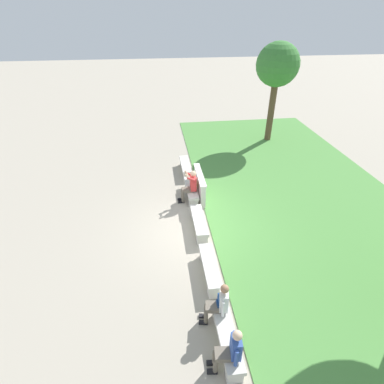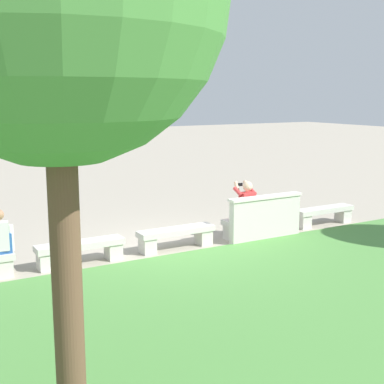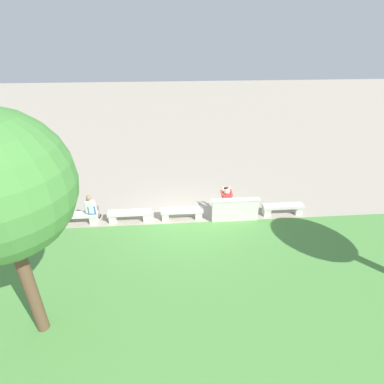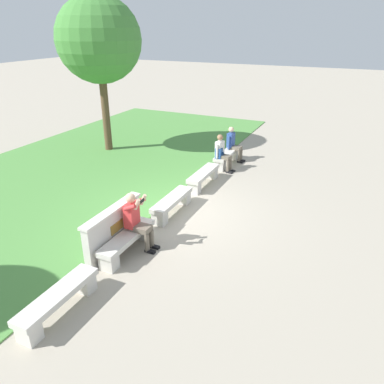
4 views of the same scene
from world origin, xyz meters
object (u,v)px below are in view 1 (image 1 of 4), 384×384
Objects in this scene: bench_near at (191,190)px; backpack at (222,302)px; person_distant at (219,303)px; bench_far at (210,268)px; tree_behind_wall at (277,66)px; person_companion at (230,350)px; bench_end at (227,338)px; bench_main at (185,166)px; bench_mid at (199,222)px; person_photographer at (190,185)px.

bench_near is 5.67m from backpack.
bench_far is at bearing 177.45° from person_distant.
person_companion is at bearing -22.91° from tree_behind_wall.
bench_near is 0.33× the size of tree_behind_wall.
bench_end is at bearing -23.48° from tree_behind_wall.
person_companion is at bearing -4.34° from backpack.
backpack is (7.78, 0.02, 0.33)m from bench_main.
bench_mid is 3.56m from backpack.
backpack is at bearing 0.17° from bench_main.
person_photographer is 1.05× the size of person_distant.
person_photographer is (-3.94, -0.08, 0.44)m from bench_far.
backpack is (-1.17, 0.09, -0.05)m from person_companion.
person_photographer reaches higher than person_companion.
bench_end is 0.76m from backpack.
bench_near is 1.37× the size of person_companion.
bench_mid is 4.73m from person_companion.
bench_far is at bearing -179.07° from backpack.
bench_near is 1.00× the size of bench_end.
bench_end is 4.02× the size of backpack.
bench_mid is 2.12m from bench_far.
person_photographer is at bearing -1.84° from bench_main.
bench_mid is 1.00× the size of bench_end.
person_companion is at bearing -1.45° from bench_far.
bench_mid is 4.23m from bench_end.
bench_far is at bearing 1.13° from person_photographer.
bench_far is 2.12m from bench_end.
person_photographer is 5.37m from backpack.
person_distant is at bearing -24.97° from tree_behind_wall.
bench_far is (2.12, 0.00, 0.00)m from bench_mid.
bench_near is at bearing -179.77° from backpack.
bench_end is 0.33× the size of tree_behind_wall.
person_companion is 13.77m from tree_behind_wall.
bench_main is 6.35m from bench_far.
person_photographer is (-6.05, -0.08, 0.44)m from bench_end.
person_photographer is (-1.82, -0.08, 0.44)m from bench_mid.
backpack reaches higher than bench_near.
person_companion is 0.24× the size of tree_behind_wall.
bench_main is 8.96m from person_companion.
bench_end is at bearing 0.00° from bench_near.
backpack is (-0.69, 0.02, 0.33)m from bench_end.
person_distant is at bearing -2.55° from bench_far.
bench_end is 6.07m from person_photographer.
backpack is at bearing 0.93° from bench_far.
person_companion is (4.72, -0.07, 0.38)m from bench_mid.
person_photographer reaches higher than bench_near.
person_companion reaches higher than backpack.
bench_far is 1.00× the size of bench_end.
bench_far is at bearing 0.00° from bench_near.
bench_far is 3.96m from person_photographer.
person_distant is (7.81, -0.07, 0.38)m from bench_main.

